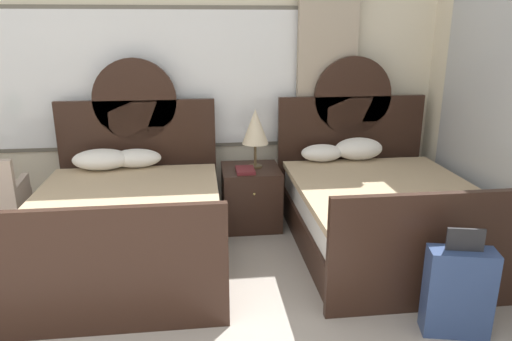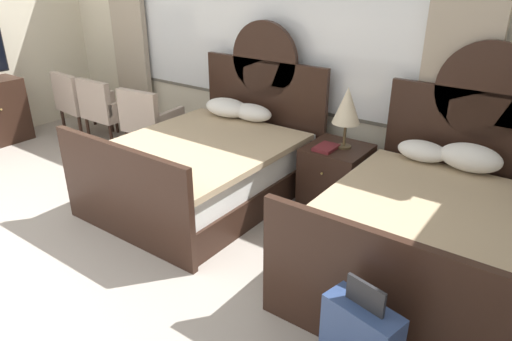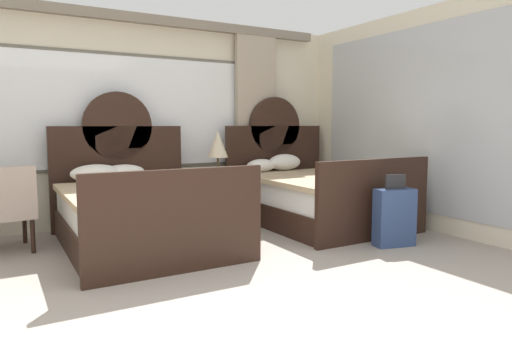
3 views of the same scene
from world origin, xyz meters
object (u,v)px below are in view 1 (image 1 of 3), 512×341
Objects in this scene: suitcase_on_floor at (458,292)px; table_lamp_on_nightstand at (255,127)px; bed_near_window at (128,220)px; book_on_nightstand at (245,170)px; bed_near_mirror at (380,209)px; nightstand_between_beds at (251,197)px.

table_lamp_on_nightstand is at bearing 119.04° from suitcase_on_floor.
table_lamp_on_nightstand is (1.20, 0.64, 0.67)m from bed_near_window.
bed_near_window is 2.69m from suitcase_on_floor.
book_on_nightstand is 2.26m from suitcase_on_floor.
bed_near_mirror is 1.34m from book_on_nightstand.
table_lamp_on_nightstand is 2.41m from suitcase_on_floor.
suitcase_on_floor reaches higher than nightstand_between_beds.
bed_near_window is at bearing -152.00° from table_lamp_on_nightstand.
bed_near_window is at bearing -155.49° from book_on_nightstand.
table_lamp_on_nightstand reaches higher than book_on_nightstand.
bed_near_window and bed_near_mirror have the same top height.
bed_near_mirror is 3.58× the size of table_lamp_on_nightstand.
bed_near_window is 1.00× the size of bed_near_mirror.
bed_near_mirror reaches higher than suitcase_on_floor.
nightstand_between_beds is 0.80× the size of suitcase_on_floor.
bed_near_window is 1.22m from book_on_nightstand.
bed_near_window is 3.58× the size of table_lamp_on_nightstand.
suitcase_on_floor is (1.16, -1.98, 0.00)m from nightstand_between_beds.
bed_near_window reaches higher than suitcase_on_floor.
table_lamp_on_nightstand reaches higher than suitcase_on_floor.
book_on_nightstand is (1.08, 0.49, 0.27)m from bed_near_window.
bed_near_window is at bearing 149.40° from suitcase_on_floor.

